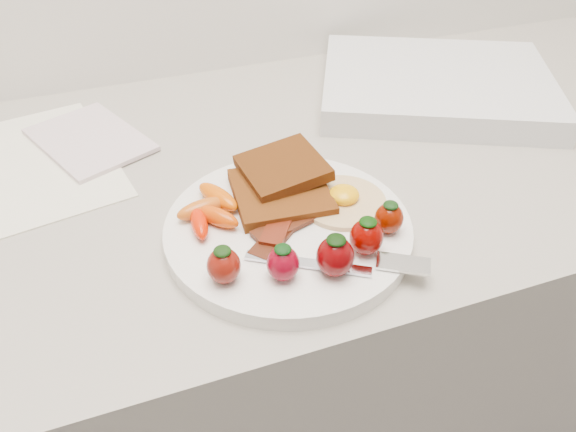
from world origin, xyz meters
name	(u,v)px	position (x,y,z in m)	size (l,w,h in m)	color
counter	(255,376)	(0.00, 1.70, 0.45)	(2.00, 0.60, 0.90)	gray
plate	(288,229)	(0.01, 1.56, 0.91)	(0.27, 0.27, 0.02)	white
toast_lower	(281,193)	(0.02, 1.60, 0.93)	(0.11, 0.11, 0.01)	black
toast_upper	(283,168)	(0.03, 1.63, 0.94)	(0.09, 0.09, 0.01)	black
fried_egg	(343,200)	(0.08, 1.57, 0.92)	(0.11, 0.11, 0.02)	beige
bacon_strips	(285,223)	(0.01, 1.55, 0.92)	(0.11, 0.10, 0.01)	black
baby_carrots	(210,210)	(-0.07, 1.59, 0.93)	(0.08, 0.10, 0.02)	#C65612
strawberries	(322,248)	(0.02, 1.49, 0.94)	(0.21, 0.07, 0.05)	maroon
fork	(351,263)	(0.05, 1.47, 0.92)	(0.18, 0.09, 0.00)	white
paper_sheet	(28,165)	(-0.26, 1.80, 0.90)	(0.20, 0.27, 0.00)	white
notepad	(90,140)	(-0.18, 1.83, 0.91)	(0.12, 0.17, 0.01)	beige
appliance	(436,85)	(0.34, 1.79, 0.92)	(0.34, 0.27, 0.04)	silver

